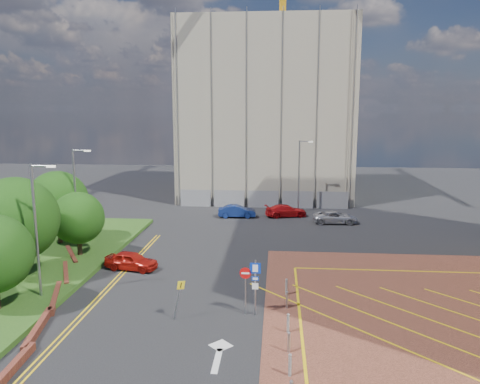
# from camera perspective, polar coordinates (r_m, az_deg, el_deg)

# --- Properties ---
(ground) EXTENTS (140.00, 140.00, 0.00)m
(ground) POSITION_cam_1_polar(r_m,az_deg,el_deg) (26.28, 0.60, -15.61)
(ground) COLOR black
(ground) RESTS_ON ground
(retaining_wall) EXTENTS (6.06, 20.33, 0.40)m
(retaining_wall) POSITION_cam_1_polar(r_m,az_deg,el_deg) (31.03, -21.91, -11.82)
(retaining_wall) COLOR brown
(retaining_wall) RESTS_ON ground
(tree_b) EXTENTS (5.60, 5.60, 6.74)m
(tree_b) POSITION_cam_1_polar(r_m,az_deg,el_deg) (34.13, -25.69, -3.03)
(tree_b) COLOR #3D2B1C
(tree_b) RESTS_ON grass_bed
(tree_c) EXTENTS (4.00, 4.00, 4.90)m
(tree_c) POSITION_cam_1_polar(r_m,az_deg,el_deg) (37.78, -19.15, -3.01)
(tree_c) COLOR #3D2B1C
(tree_c) RESTS_ON grass_bed
(tree_d) EXTENTS (5.00, 5.00, 6.08)m
(tree_d) POSITION_cam_1_polar(r_m,az_deg,el_deg) (41.56, -21.34, -1.04)
(tree_d) COLOR #3D2B1C
(tree_d) RESTS_ON grass_bed
(lamp_left_near) EXTENTS (1.53, 0.16, 8.00)m
(lamp_left_near) POSITION_cam_1_polar(r_m,az_deg,el_deg) (30.00, -23.53, -3.74)
(lamp_left_near) COLOR #9EA0A8
(lamp_left_near) RESTS_ON grass_bed
(lamp_left_far) EXTENTS (1.53, 0.16, 8.00)m
(lamp_left_far) POSITION_cam_1_polar(r_m,az_deg,el_deg) (39.66, -19.34, -0.26)
(lamp_left_far) COLOR #9EA0A8
(lamp_left_far) RESTS_ON grass_bed
(lamp_back) EXTENTS (1.53, 0.16, 8.00)m
(lamp_back) POSITION_cam_1_polar(r_m,az_deg,el_deg) (52.15, 7.28, 2.27)
(lamp_back) COLOR #9EA0A8
(lamp_back) RESTS_ON ground
(sign_cluster) EXTENTS (1.17, 0.12, 3.20)m
(sign_cluster) POSITION_cam_1_polar(r_m,az_deg,el_deg) (26.39, 1.42, -10.88)
(sign_cluster) COLOR #9EA0A8
(sign_cluster) RESTS_ON ground
(warning_sign) EXTENTS (0.68, 0.40, 2.25)m
(warning_sign) POSITION_cam_1_polar(r_m,az_deg,el_deg) (26.23, -7.47, -12.34)
(warning_sign) COLOR #9EA0A8
(warning_sign) RESTS_ON ground
(bollard_row) EXTENTS (0.14, 11.14, 0.90)m
(bollard_row) POSITION_cam_1_polar(r_m,az_deg,el_deg) (24.53, 5.91, -16.42)
(bollard_row) COLOR #9EA0A8
(bollard_row) RESTS_ON forecourt
(construction_building) EXTENTS (21.20, 19.20, 22.00)m
(construction_building) POSITION_cam_1_polar(r_m,az_deg,el_deg) (63.64, 3.21, 9.74)
(construction_building) COLOR #9D9480
(construction_building) RESTS_ON ground
(construction_fence) EXTENTS (21.60, 0.06, 2.00)m
(construction_fence) POSITION_cam_1_polar(r_m,az_deg,el_deg) (54.62, 3.88, -0.89)
(construction_fence) COLOR gray
(construction_fence) RESTS_ON ground
(car_red_left) EXTENTS (4.04, 2.23, 1.30)m
(car_red_left) POSITION_cam_1_polar(r_m,az_deg,el_deg) (34.81, -13.11, -8.16)
(car_red_left) COLOR #AA150E
(car_red_left) RESTS_ON ground
(car_blue_back) EXTENTS (4.05, 1.64, 1.31)m
(car_blue_back) POSITION_cam_1_polar(r_m,az_deg,el_deg) (49.77, -0.37, -2.36)
(car_blue_back) COLOR navy
(car_blue_back) RESTS_ON ground
(car_red_back) EXTENTS (4.75, 2.85, 1.29)m
(car_red_back) POSITION_cam_1_polar(r_m,az_deg,el_deg) (50.32, 5.62, -2.28)
(car_red_back) COLOR red
(car_red_back) RESTS_ON ground
(car_silver_back) EXTENTS (4.50, 2.19, 1.23)m
(car_silver_back) POSITION_cam_1_polar(r_m,az_deg,el_deg) (48.19, 11.53, -3.03)
(car_silver_back) COLOR #B5B4BC
(car_silver_back) RESTS_ON ground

